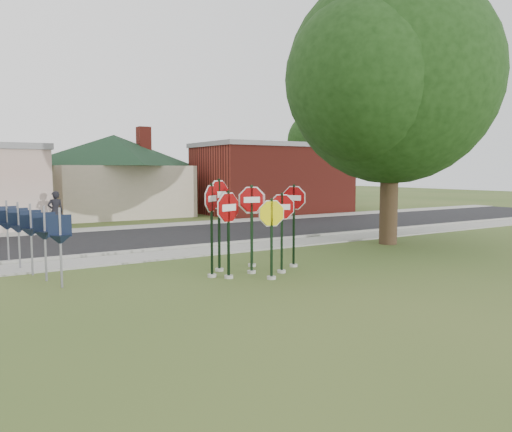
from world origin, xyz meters
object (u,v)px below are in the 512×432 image
stop_sign_left (228,222)px  oak_tree (392,78)px  stop_sign_center (252,217)px  pedestrian (56,211)px  stop_sign_yellow (272,229)px

stop_sign_left → oak_tree: oak_tree is taller
oak_tree → stop_sign_center: bearing=-165.2°
oak_tree → pedestrian: (-10.55, 10.73, -5.45)m
stop_sign_yellow → stop_sign_left: (-0.92, 0.71, 0.19)m
stop_sign_yellow → stop_sign_left: 1.18m
stop_sign_left → pedestrian: stop_sign_left is taller
stop_sign_center → oak_tree: 9.22m
stop_sign_yellow → oak_tree: (7.53, 2.95, 5.11)m
stop_sign_yellow → stop_sign_left: size_ratio=0.91×
stop_sign_yellow → pedestrian: size_ratio=1.20×
stop_sign_center → pedestrian: 13.09m
stop_sign_center → stop_sign_yellow: stop_sign_center is taller
stop_sign_center → oak_tree: bearing=14.8°
stop_sign_center → stop_sign_yellow: 0.98m
stop_sign_center → stop_sign_yellow: size_ratio=1.15×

